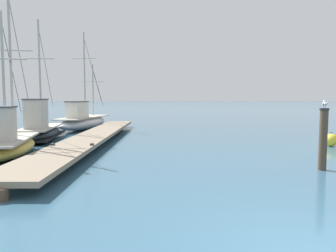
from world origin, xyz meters
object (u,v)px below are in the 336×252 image
at_px(fishing_boat_0, 40,128).
at_px(perched_seagull, 325,104).
at_px(fishing_boat_2, 83,121).
at_px(mooring_piling, 323,138).
at_px(fishing_boat_1, 4,142).
at_px(mooring_buoy, 331,140).

height_order(fishing_boat_0, perched_seagull, fishing_boat_0).
xyz_separation_m(fishing_boat_2, mooring_piling, (12.15, -13.03, 0.40)).
bearing_deg(fishing_boat_1, fishing_boat_2, 91.87).
height_order(fishing_boat_2, perched_seagull, fishing_boat_2).
height_order(fishing_boat_1, perched_seagull, fishing_boat_1).
bearing_deg(mooring_piling, perched_seagull, -108.80).
bearing_deg(fishing_boat_2, perched_seagull, -47.03).
height_order(fishing_boat_1, mooring_piling, fishing_boat_1).
distance_m(mooring_piling, perched_seagull, 1.13).
relative_size(fishing_boat_0, mooring_piling, 3.31).
relative_size(fishing_boat_0, fishing_boat_1, 0.91).
xyz_separation_m(mooring_piling, perched_seagull, (-0.00, -0.01, 1.13)).
bearing_deg(mooring_piling, mooring_buoy, 63.68).
distance_m(fishing_boat_2, mooring_piling, 17.82).
relative_size(fishing_boat_2, mooring_buoy, 10.90).
height_order(fishing_boat_1, mooring_buoy, fishing_boat_1).
xyz_separation_m(fishing_boat_1, perched_seagull, (11.77, -1.69, 1.59)).
bearing_deg(fishing_boat_0, fishing_boat_1, -79.98).
bearing_deg(fishing_boat_0, mooring_buoy, -6.18).
relative_size(mooring_piling, perched_seagull, 5.49).
height_order(perched_seagull, mooring_buoy, perched_seagull).
xyz_separation_m(fishing_boat_1, mooring_buoy, (14.42, 3.65, -0.29)).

